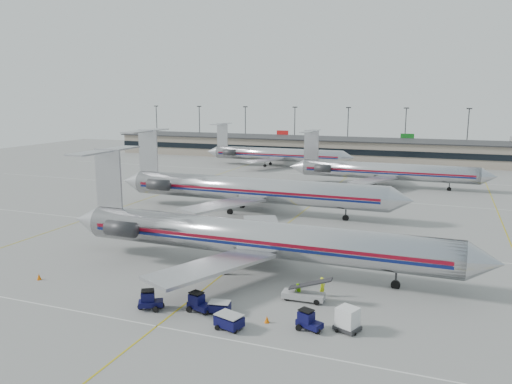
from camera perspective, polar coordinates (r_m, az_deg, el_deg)
The scene contains 19 objects.
ground at distance 58.33m, azimuth -1.77°, elevation -7.83°, with size 260.00×260.00×0.00m, color gray.
apron_markings at distance 67.24m, azimuth 1.54°, elevation -5.27°, with size 160.00×0.15×0.02m, color silver.
terminal at distance 151.24m, azimuth 12.75°, elevation 4.72°, with size 162.00×17.00×6.25m.
light_mast_row at distance 164.64m, azimuth 13.55°, elevation 7.07°, with size 163.60×0.40×15.28m.
jet_foreground at distance 54.37m, azimuth -0.72°, elevation -5.16°, with size 48.50×28.56×12.70m.
jet_second_row at distance 81.36m, azimuth -0.89°, elevation 0.34°, with size 50.21×29.56×13.14m.
jet_third_row at distance 107.84m, azimuth 14.32°, elevation 2.36°, with size 42.17×25.94×11.53m.
jet_back_row at distance 135.19m, azimuth 2.11°, elevation 4.35°, with size 41.74×25.68×11.41m.
tug_left at distance 46.53m, azimuth -12.08°, elevation -12.02°, with size 2.40×2.01×1.75m.
tug_center at distance 45.33m, azimuth -6.61°, elevation -12.46°, with size 2.40×1.67×1.77m.
tug_right at distance 42.06m, azimuth 5.96°, elevation -14.42°, with size 2.34×1.73×1.71m.
cart_inner at distance 42.16m, azimuth -3.09°, elevation -14.50°, with size 2.50×2.04×1.23m.
cart_outer at distance 44.97m, azimuth -4.18°, elevation -12.97°, with size 2.01×1.54×1.04m.
uld_container at distance 42.25m, azimuth 10.42°, elevation -14.10°, with size 2.32×2.15×1.97m.
belt_loader at distance 47.49m, azimuth 5.55°, elevation -11.52°, with size 4.66×1.58×2.45m.
ramp_worker_near at distance 48.63m, azimuth 7.59°, elevation -10.68°, with size 0.67×0.44×1.85m, color #DDF016.
ramp_worker_far at distance 47.68m, azimuth 4.82°, elevation -11.26°, with size 0.75×0.58×1.54m, color #8BE315.
cone_right at distance 43.22m, azimuth 1.25°, elevation -14.34°, with size 0.44×0.44×0.60m, color #E16207.
cone_left at distance 57.03m, azimuth -23.56°, elevation -8.88°, with size 0.47×0.47×0.64m, color #E16207.
Camera 1 is at (21.42, -50.93, 18.73)m, focal length 35.00 mm.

